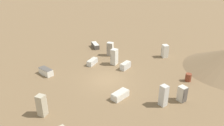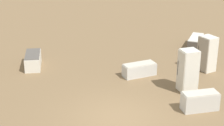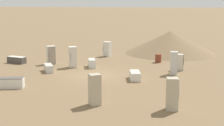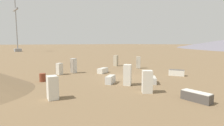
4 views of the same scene
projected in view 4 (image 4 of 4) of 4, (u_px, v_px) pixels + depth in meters
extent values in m
plane|color=brown|center=(120.00, 77.00, 19.97)|extent=(1000.00, 1000.00, 0.00)
cube|color=gray|center=(18.00, 50.00, 79.87)|extent=(2.75, 2.75, 1.37)
cylinder|color=gray|center=(16.00, 25.00, 78.57)|extent=(0.46, 0.46, 21.54)
cube|color=gray|center=(15.00, 9.00, 77.82)|extent=(8.02, 0.69, 0.69)
cube|color=silver|center=(74.00, 66.00, 22.54)|extent=(0.70, 0.68, 1.90)
cube|color=gray|center=(72.00, 66.00, 22.30)|extent=(0.56, 0.17, 1.83)
cylinder|color=#2D2D2D|center=(71.00, 65.00, 22.39)|extent=(0.02, 0.02, 0.67)
cube|color=silver|center=(127.00, 75.00, 15.99)|extent=(0.96, 0.96, 1.92)
cube|color=beige|center=(128.00, 74.00, 16.34)|extent=(0.55, 0.42, 1.84)
cylinder|color=#2D2D2D|center=(131.00, 73.00, 16.31)|extent=(0.02, 0.02, 0.67)
cube|color=#B2A88E|center=(138.00, 62.00, 26.80)|extent=(0.85, 0.86, 1.82)
cube|color=beige|center=(138.00, 63.00, 26.48)|extent=(0.45, 0.45, 1.74)
cylinder|color=#2D2D2D|center=(137.00, 62.00, 26.46)|extent=(0.02, 0.02, 0.64)
cube|color=silver|center=(110.00, 80.00, 16.80)|extent=(1.27, 1.55, 0.71)
cube|color=beige|center=(110.00, 76.00, 16.76)|extent=(1.22, 1.49, 0.04)
cube|color=silver|center=(52.00, 88.00, 11.99)|extent=(0.89, 0.77, 1.64)
cube|color=silver|center=(57.00, 87.00, 12.16)|extent=(0.75, 0.17, 1.57)
cylinder|color=#2D2D2D|center=(59.00, 87.00, 11.93)|extent=(0.02, 0.02, 0.57)
cube|color=#4C4742|center=(196.00, 97.00, 11.62)|extent=(1.93, 0.76, 0.61)
cube|color=silver|center=(197.00, 92.00, 11.59)|extent=(1.86, 0.73, 0.04)
cube|color=beige|center=(59.00, 69.00, 21.43)|extent=(0.76, 0.73, 1.42)
cube|color=#56514C|center=(58.00, 69.00, 21.63)|extent=(0.17, 0.57, 1.36)
cylinder|color=#2D2D2D|center=(59.00, 68.00, 21.81)|extent=(0.02, 0.02, 0.50)
cube|color=silver|center=(103.00, 71.00, 22.69)|extent=(1.40, 1.86, 0.60)
cube|color=beige|center=(103.00, 68.00, 22.66)|extent=(1.35, 1.79, 0.04)
cube|color=silver|center=(147.00, 82.00, 13.55)|extent=(0.98, 0.99, 1.76)
cube|color=gray|center=(146.00, 81.00, 13.88)|extent=(0.52, 0.58, 1.69)
cylinder|color=#2D2D2D|center=(150.00, 80.00, 13.89)|extent=(0.02, 0.02, 0.62)
cube|color=silver|center=(177.00, 73.00, 20.81)|extent=(1.89, 1.44, 0.67)
cube|color=#56514C|center=(177.00, 70.00, 20.77)|extent=(1.82, 1.38, 0.04)
cube|color=silver|center=(152.00, 80.00, 16.87)|extent=(1.54, 1.60, 0.59)
cube|color=beige|center=(153.00, 77.00, 16.83)|extent=(1.47, 1.54, 0.04)
cube|color=#B2A88E|center=(116.00, 61.00, 29.50)|extent=(0.75, 0.75, 1.81)
cube|color=#BCB7AD|center=(114.00, 61.00, 29.67)|extent=(0.22, 0.54, 1.74)
cylinder|color=#2D2D2D|center=(115.00, 60.00, 29.84)|extent=(0.02, 0.02, 0.63)
cylinder|color=brown|center=(43.00, 77.00, 17.60)|extent=(0.61, 0.61, 0.82)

